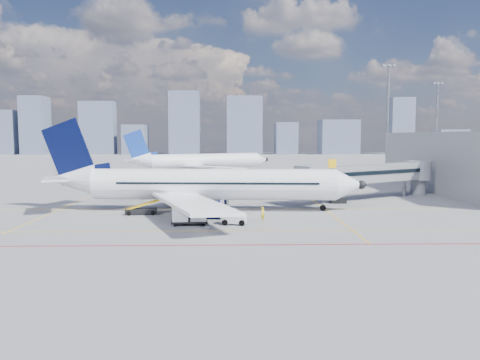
% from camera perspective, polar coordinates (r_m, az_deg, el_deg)
% --- Properties ---
extents(ground, '(420.00, 420.00, 0.00)m').
position_cam_1_polar(ground, '(52.43, -3.24, -4.91)').
color(ground, gray).
rests_on(ground, ground).
extents(apron_markings, '(90.00, 35.12, 0.01)m').
position_cam_1_polar(apron_markings, '(48.61, -4.07, -5.73)').
color(apron_markings, yellow).
rests_on(apron_markings, ground).
extents(jet_bridge, '(23.55, 15.78, 6.30)m').
position_cam_1_polar(jet_bridge, '(72.08, 16.22, 0.70)').
color(jet_bridge, gray).
rests_on(jet_bridge, ground).
extents(terminal_block, '(10.00, 42.00, 10.00)m').
position_cam_1_polar(terminal_block, '(86.59, 24.84, 2.01)').
color(terminal_block, gray).
rests_on(terminal_block, ground).
extents(floodlight_mast_ne, '(3.20, 0.61, 25.45)m').
position_cam_1_polar(floodlight_mast_ne, '(112.64, 17.55, 7.29)').
color(floodlight_mast_ne, slate).
rests_on(floodlight_mast_ne, ground).
extents(floodlight_mast_far, '(3.20, 0.61, 25.45)m').
position_cam_1_polar(floodlight_mast_far, '(155.12, 22.84, 6.54)').
color(floodlight_mast_far, slate).
rests_on(floodlight_mast_far, ground).
extents(distant_skyline, '(250.72, 14.03, 31.98)m').
position_cam_1_polar(distant_skyline, '(241.91, -4.45, 6.10)').
color(distant_skyline, slate).
rests_on(distant_skyline, ground).
extents(main_aircraft, '(40.81, 35.53, 11.90)m').
position_cam_1_polar(main_aircraft, '(59.16, -4.85, -0.59)').
color(main_aircraft, white).
rests_on(main_aircraft, ground).
extents(second_aircraft, '(35.01, 29.52, 10.89)m').
position_cam_1_polar(second_aircraft, '(113.32, -4.93, 2.27)').
color(second_aircraft, white).
rests_on(second_aircraft, ground).
extents(baggage_tug, '(2.69, 1.92, 1.72)m').
position_cam_1_polar(baggage_tug, '(49.68, -0.83, -4.52)').
color(baggage_tug, white).
rests_on(baggage_tug, ground).
extents(cargo_dolly, '(3.89, 1.90, 2.09)m').
position_cam_1_polar(cargo_dolly, '(49.70, -6.18, -4.16)').
color(cargo_dolly, black).
rests_on(cargo_dolly, ground).
extents(belt_loader, '(5.40, 1.80, 2.18)m').
position_cam_1_polar(belt_loader, '(57.24, -11.82, -3.57)').
color(belt_loader, black).
rests_on(belt_loader, ground).
extents(ramp_worker, '(0.65, 0.68, 1.57)m').
position_cam_1_polar(ramp_worker, '(51.78, 2.81, -4.15)').
color(ramp_worker, yellow).
rests_on(ramp_worker, ground).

